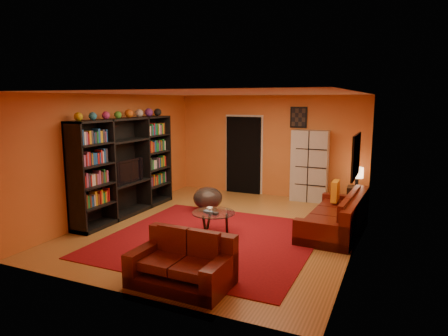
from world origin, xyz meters
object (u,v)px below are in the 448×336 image
at_px(tv, 126,171).
at_px(storage_cabinet, 310,166).
at_px(table_lamp, 357,173).
at_px(bowl_chair, 208,198).
at_px(loveseat, 184,263).
at_px(side_table, 356,197).
at_px(sofa, 339,217).
at_px(coffee_table, 214,215).
at_px(entertainment_unit, 126,167).

height_order(tv, storage_cabinet, storage_cabinet).
bearing_deg(table_lamp, tv, -149.63).
height_order(bowl_chair, table_lamp, table_lamp).
distance_m(loveseat, side_table, 5.28).
relative_size(sofa, table_lamp, 5.22).
height_order(sofa, coffee_table, sofa).
height_order(side_table, table_lamp, table_lamp).
relative_size(sofa, coffee_table, 2.93).
distance_m(entertainment_unit, tv, 0.10).
bearing_deg(side_table, coffee_table, -127.05).
bearing_deg(entertainment_unit, side_table, 29.60).
bearing_deg(entertainment_unit, storage_cabinet, 39.66).
relative_size(tv, loveseat, 0.65).
distance_m(loveseat, coffee_table, 2.09).
xyz_separation_m(tv, loveseat, (2.75, -2.37, -0.69)).
relative_size(loveseat, bowl_chair, 2.06).
bearing_deg(tv, table_lamp, -59.63).
height_order(entertainment_unit, tv, entertainment_unit).
distance_m(loveseat, storage_cabinet, 5.29).
relative_size(entertainment_unit, loveseat, 2.21).
distance_m(tv, table_lamp, 5.19).
distance_m(tv, side_table, 5.24).
xyz_separation_m(bowl_chair, side_table, (3.03, 1.62, -0.04)).
xyz_separation_m(loveseat, side_table, (1.72, 4.99, -0.04)).
bearing_deg(tv, entertainment_unit, 43.81).
relative_size(tv, sofa, 0.37).
relative_size(coffee_table, table_lamp, 1.78).
bearing_deg(table_lamp, storage_cabinet, 168.67).
distance_m(loveseat, bowl_chair, 3.62).
xyz_separation_m(bowl_chair, table_lamp, (3.03, 1.62, 0.53)).
relative_size(storage_cabinet, side_table, 3.51).
bearing_deg(sofa, entertainment_unit, -167.98).
bearing_deg(entertainment_unit, tv, -46.19).
height_order(storage_cabinet, side_table, storage_cabinet).
height_order(entertainment_unit, coffee_table, entertainment_unit).
bearing_deg(sofa, storage_cabinet, 119.29).
relative_size(coffee_table, side_table, 1.61).
distance_m(tv, loveseat, 3.70).
relative_size(entertainment_unit, tv, 3.40).
relative_size(storage_cabinet, bowl_chair, 2.66).
height_order(sofa, table_lamp, table_lamp).
distance_m(entertainment_unit, table_lamp, 5.21).
xyz_separation_m(sofa, coffee_table, (-2.13, -1.10, 0.08)).
xyz_separation_m(coffee_table, storage_cabinet, (1.09, 3.20, 0.51)).
distance_m(storage_cabinet, bowl_chair, 2.70).
distance_m(tv, storage_cabinet, 4.38).
bearing_deg(storage_cabinet, bowl_chair, -137.32).
relative_size(storage_cabinet, table_lamp, 3.87).
distance_m(side_table, table_lamp, 0.57).
height_order(bowl_chair, side_table, bowl_chair).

